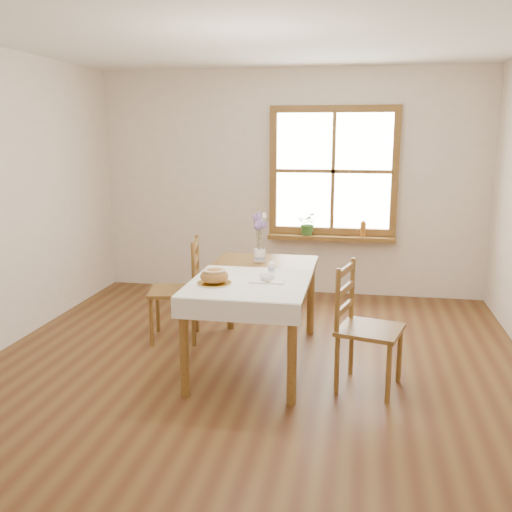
{
  "coord_description": "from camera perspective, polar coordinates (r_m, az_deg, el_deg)",
  "views": [
    {
      "loc": [
        0.82,
        -4.15,
        1.88
      ],
      "look_at": [
        0.0,
        0.3,
        0.9
      ],
      "focal_mm": 40.0,
      "sensor_mm": 36.0,
      "label": 1
    }
  ],
  "objects": [
    {
      "name": "dining_table",
      "position": [
        4.68,
        -0.0,
        -2.81
      ],
      "size": [
        0.9,
        1.6,
        0.75
      ],
      "color": "olive",
      "rests_on": "ground"
    },
    {
      "name": "bread_plate",
      "position": [
        4.32,
        -4.18,
        -2.73
      ],
      "size": [
        0.25,
        0.25,
        0.01
      ],
      "primitive_type": "cylinder",
      "rotation": [
        0.0,
        0.0,
        0.01
      ],
      "color": "white",
      "rests_on": "table_linen"
    },
    {
      "name": "ground",
      "position": [
        4.63,
        -0.69,
        -11.75
      ],
      "size": [
        5.0,
        5.0,
        0.0
      ],
      "primitive_type": "plane",
      "color": "brown",
      "rests_on": "ground"
    },
    {
      "name": "pepper_shaker",
      "position": [
        4.63,
        1.57,
        -1.18
      ],
      "size": [
        0.06,
        0.06,
        0.1
      ],
      "primitive_type": "cylinder",
      "rotation": [
        0.0,
        0.0,
        -0.37
      ],
      "color": "white",
      "rests_on": "table_linen"
    },
    {
      "name": "flower_vase",
      "position": [
        5.06,
        0.36,
        -0.03
      ],
      "size": [
        0.13,
        0.13,
        0.11
      ],
      "primitive_type": "cylinder",
      "rotation": [
        0.0,
        0.0,
        0.32
      ],
      "color": "white",
      "rests_on": "dining_table"
    },
    {
      "name": "bread_loaf",
      "position": [
        4.31,
        -4.19,
        -1.88
      ],
      "size": [
        0.21,
        0.21,
        0.12
      ],
      "primitive_type": "ellipsoid",
      "color": "#B37B3F",
      "rests_on": "bread_plate"
    },
    {
      "name": "room_walls",
      "position": [
        4.23,
        -0.74,
        9.88
      ],
      "size": [
        4.6,
        5.1,
        2.65
      ],
      "color": "white",
      "rests_on": "ground"
    },
    {
      "name": "window_sill",
      "position": [
        6.66,
        7.52,
        1.83
      ],
      "size": [
        1.46,
        0.2,
        0.05
      ],
      "color": "olive",
      "rests_on": "ground"
    },
    {
      "name": "chair_right",
      "position": [
        4.32,
        11.35,
        -7.05
      ],
      "size": [
        0.56,
        0.54,
        0.94
      ],
      "primitive_type": null,
      "rotation": [
        0.0,
        0.0,
        1.31
      ],
      "color": "olive",
      "rests_on": "ground"
    },
    {
      "name": "window",
      "position": [
        6.64,
        7.73,
        8.4
      ],
      "size": [
        1.46,
        0.08,
        1.46
      ],
      "color": "olive",
      "rests_on": "ground"
    },
    {
      "name": "amber_bottle",
      "position": [
        6.64,
        10.67,
        2.71
      ],
      "size": [
        0.07,
        0.07,
        0.19
      ],
      "primitive_type": "cylinder",
      "rotation": [
        0.0,
        0.0,
        -0.13
      ],
      "color": "#A05D1D",
      "rests_on": "window_sill"
    },
    {
      "name": "potted_plant",
      "position": [
        6.66,
        5.24,
        3.02
      ],
      "size": [
        0.3,
        0.32,
        0.21
      ],
      "primitive_type": "imported",
      "rotation": [
        0.0,
        0.0,
        -0.25
      ],
      "color": "#396C2B",
      "rests_on": "window_sill"
    },
    {
      "name": "salt_shaker",
      "position": [
        4.67,
        1.5,
        -1.09
      ],
      "size": [
        0.05,
        0.05,
        0.09
      ],
      "primitive_type": "cylinder",
      "rotation": [
        0.0,
        0.0,
        -0.06
      ],
      "color": "white",
      "rests_on": "table_linen"
    },
    {
      "name": "table_linen",
      "position": [
        4.37,
        -0.72,
        -2.69
      ],
      "size": [
        0.91,
        0.99,
        0.01
      ],
      "primitive_type": "cube",
      "color": "white",
      "rests_on": "dining_table"
    },
    {
      "name": "lavender_bouquet",
      "position": [
        5.02,
        0.36,
        2.45
      ],
      "size": [
        0.18,
        0.18,
        0.33
      ],
      "primitive_type": null,
      "color": "#6F5292",
      "rests_on": "flower_vase"
    },
    {
      "name": "chair_left",
      "position": [
        5.29,
        -8.18,
        -3.33
      ],
      "size": [
        0.54,
        0.52,
        0.95
      ],
      "primitive_type": null,
      "rotation": [
        0.0,
        0.0,
        -1.37
      ],
      "color": "olive",
      "rests_on": "ground"
    },
    {
      "name": "eggs",
      "position": [
        4.41,
        1.18,
        -2.02
      ],
      "size": [
        0.22,
        0.19,
        0.05
      ],
      "primitive_type": null,
      "rotation": [
        0.0,
        0.0,
        0.04
      ],
      "color": "silver",
      "rests_on": "egg_napkin"
    },
    {
      "name": "egg_napkin",
      "position": [
        4.42,
        1.18,
        -2.38
      ],
      "size": [
        0.28,
        0.24,
        0.01
      ],
      "primitive_type": "cube",
      "rotation": [
        0.0,
        0.0,
        0.04
      ],
      "color": "white",
      "rests_on": "table_linen"
    }
  ]
}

